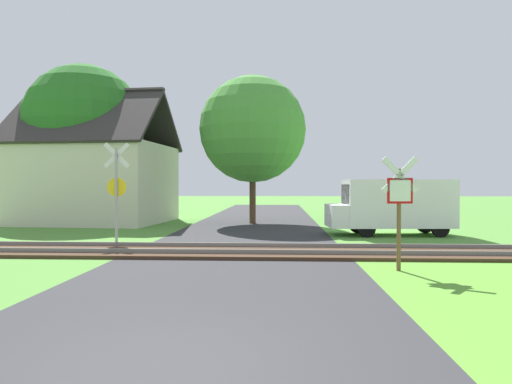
# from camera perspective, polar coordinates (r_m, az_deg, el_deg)

# --- Properties ---
(ground_plane) EXTENTS (160.00, 160.00, 0.00)m
(ground_plane) POSITION_cam_1_polar(r_m,az_deg,el_deg) (5.24, -11.74, -21.76)
(ground_plane) COLOR #4C8433
(road_asphalt) EXTENTS (6.47, 80.00, 0.01)m
(road_asphalt) POSITION_cam_1_polar(r_m,az_deg,el_deg) (7.09, -7.49, -15.65)
(road_asphalt) COLOR #2D2D30
(road_asphalt) RESTS_ON ground
(rail_track) EXTENTS (60.00, 2.60, 0.22)m
(rail_track) POSITION_cam_1_polar(r_m,az_deg,el_deg) (13.59, -2.34, -7.43)
(rail_track) COLOR #422D1E
(rail_track) RESTS_ON ground
(stop_sign_near) EXTENTS (0.88, 0.17, 2.69)m
(stop_sign_near) POSITION_cam_1_polar(r_m,az_deg,el_deg) (11.18, 17.49, -1.27)
(stop_sign_near) COLOR brown
(stop_sign_near) RESTS_ON ground
(crossing_sign_far) EXTENTS (0.88, 0.16, 3.46)m
(crossing_sign_far) POSITION_cam_1_polar(r_m,az_deg,el_deg) (16.08, -17.05, 0.71)
(crossing_sign_far) COLOR #9E9EA5
(crossing_sign_far) RESTS_ON ground
(house) EXTENTS (8.27, 7.31, 7.18)m
(house) POSITION_cam_1_polar(r_m,az_deg,el_deg) (26.11, -19.48, 1.41)
(house) COLOR beige
(house) RESTS_ON ground
(tree_left) EXTENTS (6.54, 6.54, 8.67)m
(tree_left) POSITION_cam_1_polar(r_m,az_deg,el_deg) (27.25, -20.66, 7.91)
(tree_left) COLOR #513823
(tree_left) RESTS_ON ground
(tree_center) EXTENTS (5.60, 5.60, 7.76)m
(tree_center) POSITION_cam_1_polar(r_m,az_deg,el_deg) (24.21, -0.43, 7.82)
(tree_center) COLOR #513823
(tree_center) RESTS_ON ground
(mail_truck) EXTENTS (5.00, 2.14, 2.24)m
(mail_truck) POSITION_cam_1_polar(r_m,az_deg,el_deg) (19.19, 16.74, -1.50)
(mail_truck) COLOR white
(mail_truck) RESTS_ON ground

